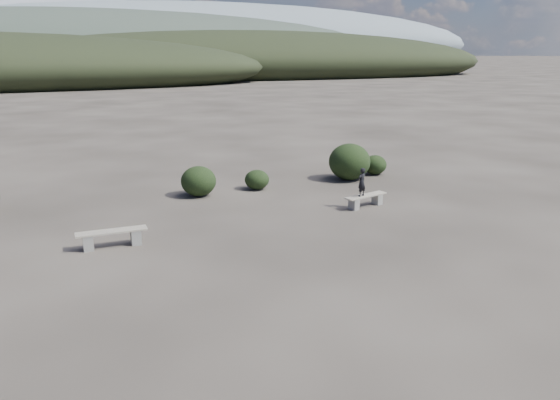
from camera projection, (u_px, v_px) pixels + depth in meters
name	position (u px, v px, depth m)	size (l,w,h in m)	color
ground	(306.00, 280.00, 13.56)	(1200.00, 1200.00, 0.00)	#2B2621
bench_left	(112.00, 237.00, 15.75)	(2.01, 0.47, 0.50)	gray
bench_right	(366.00, 200.00, 19.86)	(1.81, 0.84, 0.45)	gray
seated_person	(362.00, 182.00, 19.54)	(0.38, 0.25, 1.03)	black
shrub_b	(199.00, 181.00, 21.31)	(1.38, 1.38, 1.18)	black
shrub_c	(257.00, 180.00, 22.38)	(1.01, 1.01, 0.81)	black
shrub_d	(349.00, 162.00, 23.98)	(1.83, 1.83, 1.60)	black
shrub_e	(375.00, 165.00, 25.09)	(1.07, 1.07, 0.89)	black
mountain_ridges	(60.00, 42.00, 313.95)	(500.00, 400.00, 56.00)	black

